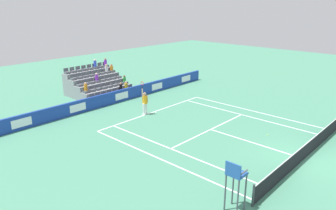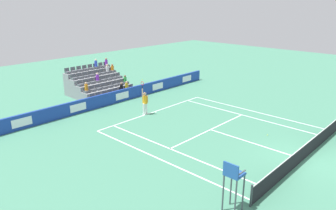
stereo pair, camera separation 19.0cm
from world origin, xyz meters
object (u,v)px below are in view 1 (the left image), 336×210
Objects in this scene: umpire_chair at (235,179)px; loose_tennis_ball at (267,135)px; tennis_net at (305,151)px; tennis_player at (145,102)px.

umpire_chair reaches higher than loose_tennis_ball.
tennis_net reaches higher than loose_tennis_ball.
umpire_chair is (6.76, -0.45, 1.03)m from tennis_net.
tennis_net is 6.85m from umpire_chair.
loose_tennis_ball is (-1.73, -3.06, -0.46)m from tennis_net.
loose_tennis_ball is at bearing 106.64° from tennis_player.
loose_tennis_ball is at bearing -119.45° from tennis_net.
tennis_player is at bearing -85.52° from tennis_net.
tennis_net is 4.19× the size of tennis_player.
tennis_net is 5.12× the size of umpire_chair.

